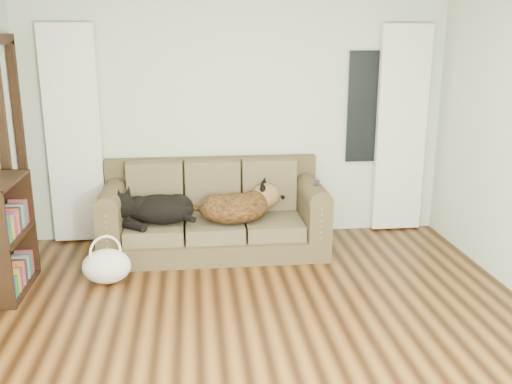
{
  "coord_description": "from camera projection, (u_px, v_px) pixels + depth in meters",
  "views": [
    {
      "loc": [
        -0.48,
        -3.58,
        2.14
      ],
      "look_at": [
        0.1,
        1.6,
        0.72
      ],
      "focal_mm": 40.0,
      "sensor_mm": 36.0,
      "label": 1
    }
  ],
  "objects": [
    {
      "name": "floor",
      "position": [
        267.0,
        349.0,
        4.05
      ],
      "size": [
        5.0,
        5.0,
        0.0
      ],
      "primitive_type": "plane",
      "color": "black",
      "rests_on": "ground"
    },
    {
      "name": "wall_back",
      "position": [
        237.0,
        118.0,
        6.1
      ],
      "size": [
        4.5,
        0.04,
        2.6
      ],
      "primitive_type": "cube",
      "color": "beige",
      "rests_on": "ground"
    },
    {
      "name": "curtain_left",
      "position": [
        74.0,
        136.0,
        5.88
      ],
      "size": [
        0.55,
        0.08,
        2.25
      ],
      "primitive_type": "cube",
      "color": "white",
      "rests_on": "ground"
    },
    {
      "name": "curtain_right",
      "position": [
        401.0,
        130.0,
        6.26
      ],
      "size": [
        0.55,
        0.08,
        2.25
      ],
      "primitive_type": "cube",
      "color": "white",
      "rests_on": "ground"
    },
    {
      "name": "window_pane",
      "position": [
        370.0,
        107.0,
        6.2
      ],
      "size": [
        0.5,
        0.03,
        1.2
      ],
      "primitive_type": "cube",
      "color": "black",
      "rests_on": "wall_back"
    },
    {
      "name": "door_casing",
      "position": [
        14.0,
        154.0,
        5.5
      ],
      "size": [
        0.07,
        0.6,
        2.1
      ],
      "primitive_type": "cube",
      "color": "black",
      "rests_on": "ground"
    },
    {
      "name": "sofa",
      "position": [
        214.0,
        209.0,
        5.79
      ],
      "size": [
        2.24,
        0.97,
        0.92
      ],
      "primitive_type": "cube",
      "color": "#433A21",
      "rests_on": "floor"
    },
    {
      "name": "dog_black_lab",
      "position": [
        156.0,
        210.0,
        5.64
      ],
      "size": [
        0.77,
        0.61,
        0.29
      ],
      "primitive_type": "ellipsoid",
      "rotation": [
        0.0,
        0.0,
        -0.22
      ],
      "color": "black",
      "rests_on": "sofa"
    },
    {
      "name": "dog_shepherd",
      "position": [
        238.0,
        207.0,
        5.7
      ],
      "size": [
        0.76,
        0.57,
        0.32
      ],
      "primitive_type": "ellipsoid",
      "rotation": [
        0.0,
        0.0,
        3.22
      ],
      "color": "black",
      "rests_on": "sofa"
    },
    {
      "name": "tv_remote",
      "position": [
        317.0,
        183.0,
        5.68
      ],
      "size": [
        0.11,
        0.21,
        0.02
      ],
      "primitive_type": "cube",
      "rotation": [
        0.0,
        0.0,
        -0.28
      ],
      "color": "black",
      "rests_on": "sofa"
    },
    {
      "name": "tote_bag",
      "position": [
        107.0,
        266.0,
        5.09
      ],
      "size": [
        0.48,
        0.4,
        0.31
      ],
      "primitive_type": "ellipsoid",
      "rotation": [
        0.0,
        0.0,
        0.16
      ],
      "color": "white",
      "rests_on": "floor"
    },
    {
      "name": "bookshelf",
      "position": [
        6.0,
        236.0,
        4.85
      ],
      "size": [
        0.38,
        0.82,
        0.99
      ],
      "primitive_type": "cube",
      "rotation": [
        0.0,
        0.0,
        -0.11
      ],
      "color": "black",
      "rests_on": "floor"
    }
  ]
}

